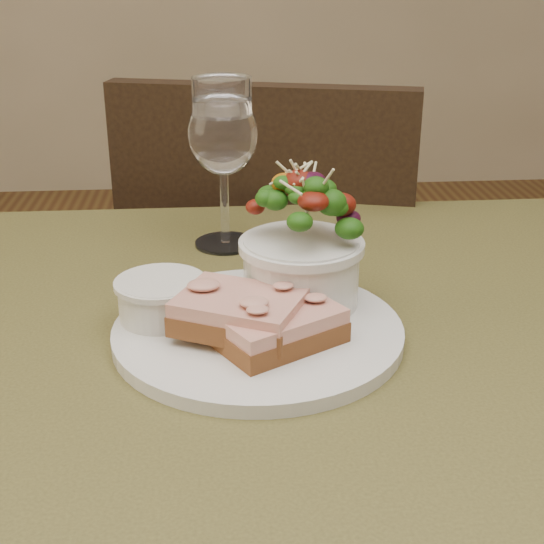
{
  "coord_description": "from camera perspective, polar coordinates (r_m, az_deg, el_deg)",
  "views": [
    {
      "loc": [
        -0.06,
        -0.55,
        1.06
      ],
      "look_at": [
        -0.01,
        0.04,
        0.81
      ],
      "focal_mm": 50.0,
      "sensor_mm": 36.0,
      "label": 1
    }
  ],
  "objects": [
    {
      "name": "sandwich_front",
      "position": [
        0.63,
        0.3,
        -4.01
      ],
      "size": [
        0.12,
        0.11,
        0.03
      ],
      "rotation": [
        0.0,
        0.0,
        0.53
      ],
      "color": "#452612",
      "rests_on": "dinner_plate"
    },
    {
      "name": "garnish",
      "position": [
        0.71,
        -7.12,
        -1.24
      ],
      "size": [
        0.05,
        0.04,
        0.02
      ],
      "color": "#153B0A",
      "rests_on": "dinner_plate"
    },
    {
      "name": "cafe_table",
      "position": [
        0.69,
        1.16,
        -13.49
      ],
      "size": [
        0.8,
        0.8,
        0.75
      ],
      "color": "#413C1B",
      "rests_on": "ground"
    },
    {
      "name": "wine_glass",
      "position": [
        0.84,
        -3.71,
        9.98
      ],
      "size": [
        0.08,
        0.08,
        0.18
      ],
      "color": "white",
      "rests_on": "cafe_table"
    },
    {
      "name": "chair_far",
      "position": [
        1.4,
        0.64,
        -10.12
      ],
      "size": [
        0.51,
        0.51,
        0.9
      ],
      "rotation": [
        0.0,
        0.0,
        2.88
      ],
      "color": "black",
      "rests_on": "ground"
    },
    {
      "name": "salad_bowl",
      "position": [
        0.68,
        2.24,
        2.26
      ],
      "size": [
        0.1,
        0.1,
        0.13
      ],
      "color": "silver",
      "rests_on": "dinner_plate"
    },
    {
      "name": "ramekin",
      "position": [
        0.67,
        -8.36,
        -1.87
      ],
      "size": [
        0.07,
        0.07,
        0.04
      ],
      "color": "silver",
      "rests_on": "dinner_plate"
    },
    {
      "name": "sandwich_back",
      "position": [
        0.63,
        -2.46,
        -3.04
      ],
      "size": [
        0.12,
        0.11,
        0.03
      ],
      "rotation": [
        0.0,
        0.0,
        -0.45
      ],
      "color": "#452612",
      "rests_on": "dinner_plate"
    },
    {
      "name": "dinner_plate",
      "position": [
        0.66,
        -1.06,
        -4.5
      ],
      "size": [
        0.25,
        0.25,
        0.01
      ],
      "primitive_type": "cylinder",
      "color": "silver",
      "rests_on": "cafe_table"
    }
  ]
}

